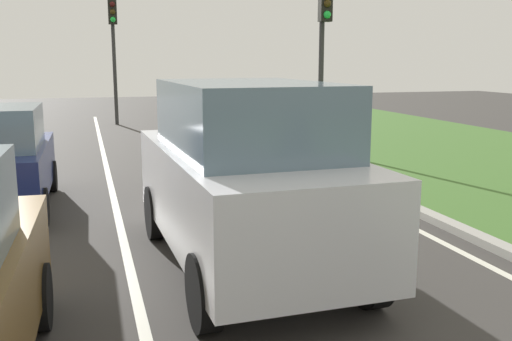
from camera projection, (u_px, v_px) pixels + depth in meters
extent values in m
plane|color=#383533|center=(150.00, 194.00, 11.17)|extent=(60.00, 60.00, 0.00)
cube|color=silver|center=(113.00, 196.00, 10.97)|extent=(0.12, 32.00, 0.01)
cube|color=silver|center=(324.00, 182.00, 12.17)|extent=(0.12, 32.00, 0.01)
cube|color=#9E9B93|center=(346.00, 178.00, 12.30)|extent=(0.24, 48.00, 0.12)
cube|color=silver|center=(245.00, 194.00, 7.05)|extent=(2.04, 4.56, 1.10)
cube|color=slate|center=(248.00, 117.00, 6.73)|extent=(1.78, 2.75, 0.80)
cylinder|color=black|center=(155.00, 212.00, 8.32)|extent=(0.24, 0.77, 0.76)
cylinder|color=black|center=(270.00, 203.00, 8.85)|extent=(0.24, 0.77, 0.76)
cylinder|color=black|center=(204.00, 292.00, 5.46)|extent=(0.24, 0.77, 0.76)
cylinder|color=black|center=(369.00, 272.00, 6.00)|extent=(0.24, 0.77, 0.76)
cylinder|color=black|center=(38.00, 298.00, 5.49)|extent=(0.24, 0.65, 0.64)
cylinder|color=black|center=(51.00, 176.00, 11.30)|extent=(0.23, 0.60, 0.60)
cylinder|color=black|center=(40.00, 207.00, 8.92)|extent=(0.23, 0.60, 0.60)
cylinder|color=#2D2D2D|center=(321.00, 67.00, 15.59)|extent=(0.14, 0.14, 4.68)
cube|color=black|center=(325.00, 4.00, 15.10)|extent=(0.32, 0.24, 0.90)
sphere|color=#382B0C|center=(327.00, 3.00, 14.98)|extent=(0.20, 0.20, 0.20)
sphere|color=green|center=(327.00, 15.00, 15.03)|extent=(0.20, 0.20, 0.20)
cylinder|color=#2D2D2D|center=(114.00, 59.00, 22.57)|extent=(0.14, 0.14, 5.11)
cube|color=black|center=(112.00, 12.00, 22.05)|extent=(0.32, 0.24, 0.90)
sphere|color=#3F0F0F|center=(112.00, 4.00, 21.87)|extent=(0.20, 0.20, 0.20)
sphere|color=#382B0C|center=(113.00, 12.00, 21.93)|extent=(0.20, 0.20, 0.20)
sphere|color=green|center=(113.00, 20.00, 21.98)|extent=(0.20, 0.20, 0.20)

